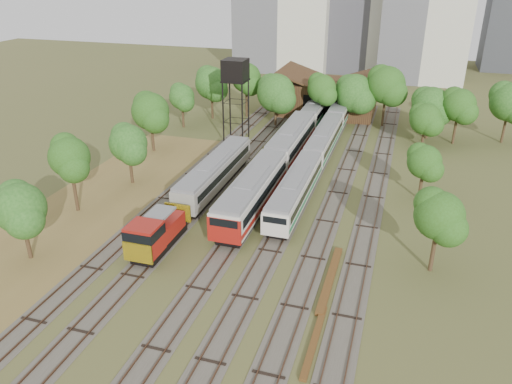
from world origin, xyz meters
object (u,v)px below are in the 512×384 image
(railcar_green_set, at_px, (324,140))
(water_tower, at_px, (235,72))
(railcar_red_set, at_px, (274,164))
(shunter_locomotive, at_px, (155,234))

(railcar_green_set, relative_size, water_tower, 4.43)
(railcar_red_set, xyz_separation_m, water_tower, (-9.47, 13.24, 7.79))
(railcar_red_set, height_order, railcar_green_set, railcar_red_set)
(railcar_red_set, height_order, shunter_locomotive, railcar_red_set)
(railcar_green_set, distance_m, shunter_locomotive, 32.11)
(shunter_locomotive, relative_size, water_tower, 0.69)
(railcar_green_set, bearing_deg, water_tower, 172.48)
(shunter_locomotive, bearing_deg, railcar_green_set, 71.85)
(railcar_green_set, bearing_deg, railcar_red_set, -109.24)
(railcar_red_set, height_order, water_tower, water_tower)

